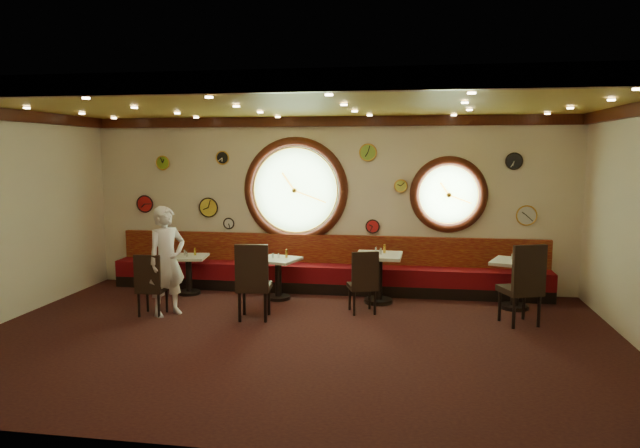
% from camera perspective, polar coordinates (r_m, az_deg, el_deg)
% --- Properties ---
extents(floor, '(9.00, 6.00, 0.00)m').
position_cam_1_polar(floor, '(8.02, -2.49, -11.38)').
color(floor, black).
rests_on(floor, ground).
extents(ceiling, '(9.00, 6.00, 0.02)m').
position_cam_1_polar(ceiling, '(7.63, -2.63, 12.04)').
color(ceiling, '#AF8E31').
rests_on(ceiling, wall_back).
extents(wall_back, '(9.00, 0.02, 3.20)m').
position_cam_1_polar(wall_back, '(10.60, 0.74, 2.03)').
color(wall_back, beige).
rests_on(wall_back, floor).
extents(wall_front, '(9.00, 0.02, 3.20)m').
position_cam_1_polar(wall_front, '(4.81, -9.86, -4.37)').
color(wall_front, beige).
rests_on(wall_front, floor).
extents(molding_back, '(9.00, 0.10, 0.18)m').
position_cam_1_polar(molding_back, '(10.53, 0.71, 10.22)').
color(molding_back, '#351209').
rests_on(molding_back, wall_back).
extents(molding_front, '(9.00, 0.10, 0.18)m').
position_cam_1_polar(molding_front, '(4.79, -10.06, 13.75)').
color(molding_front, '#351209').
rests_on(molding_front, wall_back).
extents(banquette_base, '(8.00, 0.55, 0.20)m').
position_cam_1_polar(banquette_base, '(10.57, 0.50, -6.23)').
color(banquette_base, black).
rests_on(banquette_base, floor).
extents(banquette_seat, '(8.00, 0.55, 0.30)m').
position_cam_1_polar(banquette_seat, '(10.52, 0.50, -4.91)').
color(banquette_seat, '#5B070F').
rests_on(banquette_seat, banquette_base).
extents(banquette_back, '(8.00, 0.10, 0.55)m').
position_cam_1_polar(banquette_back, '(10.66, 0.68, -2.56)').
color(banquette_back, '#5E070F').
rests_on(banquette_back, wall_back).
extents(porthole_left_glass, '(1.66, 0.02, 1.66)m').
position_cam_1_polar(porthole_left_glass, '(10.68, -2.45, 3.41)').
color(porthole_left_glass, '#90D17D').
rests_on(porthole_left_glass, wall_back).
extents(porthole_left_frame, '(1.98, 0.18, 1.98)m').
position_cam_1_polar(porthole_left_frame, '(10.67, -2.47, 3.40)').
color(porthole_left_frame, '#351209').
rests_on(porthole_left_frame, wall_back).
extents(porthole_left_ring, '(1.61, 0.03, 1.61)m').
position_cam_1_polar(porthole_left_ring, '(10.64, -2.50, 3.39)').
color(porthole_left_ring, gold).
rests_on(porthole_left_ring, wall_back).
extents(porthole_right_glass, '(1.10, 0.02, 1.10)m').
position_cam_1_polar(porthole_right_glass, '(10.49, 12.73, 2.89)').
color(porthole_right_glass, '#90D17D').
rests_on(porthole_right_glass, wall_back).
extents(porthole_right_frame, '(1.38, 0.18, 1.38)m').
position_cam_1_polar(porthole_right_frame, '(10.47, 12.73, 2.89)').
color(porthole_right_frame, '#351209').
rests_on(porthole_right_frame, wall_back).
extents(porthole_right_ring, '(1.09, 0.03, 1.09)m').
position_cam_1_polar(porthole_right_ring, '(10.45, 12.74, 2.87)').
color(porthole_right_ring, gold).
rests_on(porthole_right_ring, wall_back).
extents(wall_clock_0, '(0.22, 0.03, 0.22)m').
position_cam_1_polar(wall_clock_0, '(10.43, 8.08, 3.80)').
color(wall_clock_0, '#CDD547').
rests_on(wall_clock_0, wall_back).
extents(wall_clock_1, '(0.32, 0.03, 0.32)m').
position_cam_1_polar(wall_clock_1, '(11.66, -17.09, 1.93)').
color(wall_clock_1, '#B61215').
rests_on(wall_clock_1, wall_back).
extents(wall_clock_2, '(0.34, 0.03, 0.34)m').
position_cam_1_polar(wall_clock_2, '(10.66, 19.95, 0.81)').
color(wall_clock_2, silver).
rests_on(wall_clock_2, wall_back).
extents(wall_clock_3, '(0.36, 0.03, 0.36)m').
position_cam_1_polar(wall_clock_3, '(11.15, -11.07, 1.63)').
color(wall_clock_3, gold).
rests_on(wall_clock_3, wall_back).
extents(wall_clock_4, '(0.24, 0.03, 0.24)m').
position_cam_1_polar(wall_clock_4, '(10.52, 5.29, -0.24)').
color(wall_clock_4, red).
rests_on(wall_clock_4, wall_back).
extents(wall_clock_5, '(0.20, 0.03, 0.20)m').
position_cam_1_polar(wall_clock_5, '(11.05, -9.09, 0.06)').
color(wall_clock_5, silver).
rests_on(wall_clock_5, wall_back).
extents(wall_clock_6, '(0.30, 0.03, 0.30)m').
position_cam_1_polar(wall_clock_6, '(10.44, 4.82, 7.14)').
color(wall_clock_6, '#81B338').
rests_on(wall_clock_6, wall_back).
extents(wall_clock_7, '(0.24, 0.03, 0.24)m').
position_cam_1_polar(wall_clock_7, '(11.00, -9.72, 6.55)').
color(wall_clock_7, black).
rests_on(wall_clock_7, wall_back).
extents(wall_clock_8, '(0.26, 0.03, 0.26)m').
position_cam_1_polar(wall_clock_8, '(11.44, -15.43, 5.91)').
color(wall_clock_8, '#7FB123').
rests_on(wall_clock_8, wall_back).
extents(wall_clock_9, '(0.28, 0.03, 0.28)m').
position_cam_1_polar(wall_clock_9, '(10.55, 18.83, 5.97)').
color(wall_clock_9, black).
rests_on(wall_clock_9, wall_back).
extents(table_a, '(0.72, 0.72, 0.70)m').
position_cam_1_polar(table_a, '(10.59, -12.99, -4.50)').
color(table_a, black).
rests_on(table_a, floor).
extents(table_b, '(0.82, 0.82, 0.72)m').
position_cam_1_polar(table_b, '(9.99, -4.20, -4.95)').
color(table_b, black).
rests_on(table_b, floor).
extents(table_c, '(0.79, 0.79, 0.84)m').
position_cam_1_polar(table_c, '(9.76, 5.87, -4.81)').
color(table_c, black).
rests_on(table_c, floor).
extents(table_d, '(0.94, 0.94, 0.80)m').
position_cam_1_polar(table_d, '(9.89, 18.95, -5.17)').
color(table_d, black).
rests_on(table_d, floor).
extents(chair_a, '(0.43, 0.43, 0.61)m').
position_cam_1_polar(chair_a, '(9.30, -16.65, -5.47)').
color(chair_a, black).
rests_on(chair_a, floor).
extents(chair_b, '(0.55, 0.55, 0.74)m').
position_cam_1_polar(chair_b, '(8.72, -6.72, -5.25)').
color(chair_b, black).
rests_on(chair_b, floor).
extents(chair_c, '(0.54, 0.54, 0.63)m').
position_cam_1_polar(chair_c, '(9.06, 4.39, -5.41)').
color(chair_c, black).
rests_on(chair_c, floor).
extents(chair_d, '(0.67, 0.67, 0.76)m').
position_cam_1_polar(chair_d, '(8.90, 19.77, -5.24)').
color(chair_d, black).
rests_on(chair_d, floor).
extents(condiment_a_salt, '(0.04, 0.04, 0.10)m').
position_cam_1_polar(condiment_a_salt, '(10.61, -13.38, -2.78)').
color(condiment_a_salt, silver).
rests_on(condiment_a_salt, table_a).
extents(condiment_b_salt, '(0.03, 0.03, 0.09)m').
position_cam_1_polar(condiment_b_salt, '(9.96, -4.74, -3.16)').
color(condiment_b_salt, silver).
rests_on(condiment_b_salt, table_b).
extents(condiment_c_salt, '(0.04, 0.04, 0.10)m').
position_cam_1_polar(condiment_c_salt, '(9.81, 5.61, -2.59)').
color(condiment_c_salt, silver).
rests_on(condiment_c_salt, table_c).
extents(condiment_d_salt, '(0.03, 0.03, 0.10)m').
position_cam_1_polar(condiment_d_salt, '(9.91, 18.65, -3.11)').
color(condiment_d_salt, silver).
rests_on(condiment_d_salt, table_d).
extents(condiment_a_pepper, '(0.03, 0.03, 0.09)m').
position_cam_1_polar(condiment_a_pepper, '(10.46, -13.19, -2.94)').
color(condiment_a_pepper, silver).
rests_on(condiment_a_pepper, table_a).
extents(condiment_b_pepper, '(0.03, 0.03, 0.09)m').
position_cam_1_polar(condiment_b_pepper, '(9.95, -4.16, -3.17)').
color(condiment_b_pepper, silver).
rests_on(condiment_b_pepper, table_b).
extents(condiment_c_pepper, '(0.04, 0.04, 0.11)m').
position_cam_1_polar(condiment_c_pepper, '(9.67, 6.09, -2.71)').
color(condiment_c_pepper, '#BCBCC0').
rests_on(condiment_c_pepper, table_c).
extents(condiment_d_pepper, '(0.04, 0.04, 0.11)m').
position_cam_1_polar(condiment_d_pepper, '(9.82, 18.95, -3.17)').
color(condiment_d_pepper, silver).
rests_on(condiment_d_pepper, table_d).
extents(condiment_a_bottle, '(0.04, 0.04, 0.14)m').
position_cam_1_polar(condiment_a_bottle, '(10.57, -12.39, -2.69)').
color(condiment_a_bottle, yellow).
rests_on(condiment_a_bottle, table_a).
extents(condiment_b_bottle, '(0.05, 0.05, 0.15)m').
position_cam_1_polar(condiment_b_bottle, '(9.97, -3.36, -2.96)').
color(condiment_b_bottle, gold).
rests_on(condiment_b_bottle, table_b).
extents(condiment_c_bottle, '(0.05, 0.05, 0.15)m').
position_cam_1_polar(condiment_c_bottle, '(9.79, 6.46, -2.47)').
color(condiment_c_bottle, gold).
rests_on(condiment_c_bottle, table_c).
extents(condiment_d_bottle, '(0.05, 0.05, 0.15)m').
position_cam_1_polar(condiment_d_bottle, '(9.89, 19.62, -2.99)').
color(condiment_d_bottle, gold).
rests_on(condiment_d_bottle, table_d).
extents(waiter, '(0.70, 0.75, 1.72)m').
position_cam_1_polar(waiter, '(9.25, -15.06, -3.60)').
color(waiter, white).
rests_on(waiter, floor).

